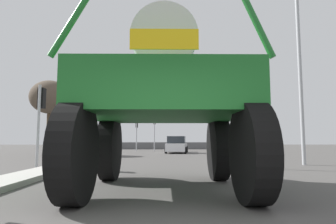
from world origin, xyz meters
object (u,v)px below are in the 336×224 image
(bare_tree_left, at_px, (50,98))
(traffic_signal_far_left, at_px, (137,128))
(oversize_sprayer, at_px, (164,102))
(traffic_signal_near_right, at_px, (248,95))
(sedan_ahead, at_px, (177,145))
(streetlight_near_right, at_px, (302,62))
(traffic_signal_near_left, at_px, (41,108))
(traffic_signal_far_right, at_px, (154,125))

(bare_tree_left, bearing_deg, traffic_signal_far_left, 54.34)
(oversize_sprayer, distance_m, traffic_signal_near_right, 6.28)
(sedan_ahead, xyz_separation_m, streetlight_near_right, (5.27, -13.11, 4.19))
(traffic_signal_near_left, bearing_deg, bare_tree_left, 109.25)
(traffic_signal_far_left, relative_size, traffic_signal_far_right, 0.91)
(sedan_ahead, height_order, bare_tree_left, bare_tree_left)
(traffic_signal_near_right, bearing_deg, oversize_sprayer, -125.52)
(traffic_signal_far_right, height_order, bare_tree_left, bare_tree_left)
(oversize_sprayer, bearing_deg, traffic_signal_far_left, 7.07)
(oversize_sprayer, xyz_separation_m, traffic_signal_near_right, (3.60, 5.05, 1.00))
(traffic_signal_far_right, xyz_separation_m, bare_tree_left, (-8.17, -8.67, 1.73))
(streetlight_near_right, bearing_deg, traffic_signal_far_right, 112.13)
(traffic_signal_far_right, relative_size, streetlight_near_right, 0.43)
(traffic_signal_far_left, distance_m, streetlight_near_right, 20.66)
(oversize_sprayer, xyz_separation_m, traffic_signal_near_left, (-4.99, 5.06, 0.42))
(sedan_ahead, bearing_deg, streetlight_near_right, -150.16)
(traffic_signal_near_left, distance_m, traffic_signal_far_left, 19.90)
(traffic_signal_far_left, bearing_deg, oversize_sprayer, -83.96)
(oversize_sprayer, height_order, traffic_signal_far_right, oversize_sprayer)
(traffic_signal_near_right, bearing_deg, traffic_signal_far_right, 102.24)
(oversize_sprayer, distance_m, traffic_signal_far_left, 24.97)
(traffic_signal_far_left, distance_m, traffic_signal_far_right, 1.96)
(traffic_signal_near_right, relative_size, bare_tree_left, 0.71)
(traffic_signal_near_left, xyz_separation_m, traffic_signal_far_right, (4.30, 19.76, 0.33))
(oversize_sprayer, bearing_deg, traffic_signal_near_left, 45.60)
(traffic_signal_far_left, relative_size, streetlight_near_right, 0.39)
(oversize_sprayer, height_order, sedan_ahead, oversize_sprayer)
(traffic_signal_far_left, bearing_deg, traffic_signal_near_right, -72.50)
(oversize_sprayer, bearing_deg, traffic_signal_far_right, 2.60)
(oversize_sprayer, bearing_deg, streetlight_near_right, -44.73)
(traffic_signal_near_right, xyz_separation_m, bare_tree_left, (-12.46, 11.09, 1.48))
(traffic_signal_far_right, bearing_deg, traffic_signal_near_left, -102.29)
(traffic_signal_far_left, bearing_deg, traffic_signal_near_left, -96.81)
(bare_tree_left, bearing_deg, oversize_sprayer, -61.25)
(traffic_signal_near_left, height_order, traffic_signal_near_right, traffic_signal_near_right)
(traffic_signal_far_left, bearing_deg, bare_tree_left, -125.66)
(traffic_signal_near_left, bearing_deg, streetlight_near_right, 7.30)
(oversize_sprayer, relative_size, traffic_signal_far_left, 1.48)
(oversize_sprayer, relative_size, traffic_signal_far_right, 1.34)
(traffic_signal_near_left, bearing_deg, sedan_ahead, 66.16)
(sedan_ahead, xyz_separation_m, traffic_signal_near_right, (2.13, -14.63, 2.34))
(sedan_ahead, bearing_deg, traffic_signal_near_left, 164.12)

